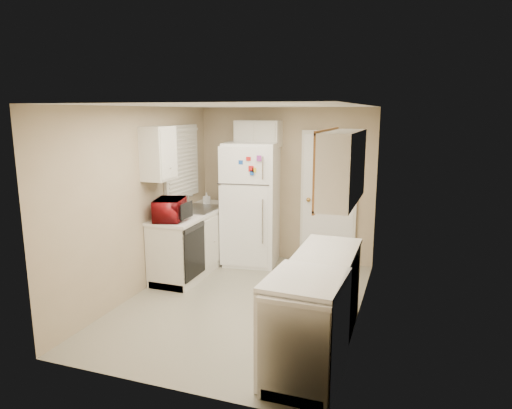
% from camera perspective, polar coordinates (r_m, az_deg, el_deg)
% --- Properties ---
extents(floor, '(3.80, 3.80, 0.00)m').
position_cam_1_polar(floor, '(5.82, -1.66, -12.12)').
color(floor, '#ABA794').
rests_on(floor, ground).
extents(ceiling, '(3.80, 3.80, 0.00)m').
position_cam_1_polar(ceiling, '(5.33, -1.81, 12.25)').
color(ceiling, white).
rests_on(ceiling, floor).
extents(wall_left, '(3.80, 3.80, 0.00)m').
position_cam_1_polar(wall_left, '(6.08, -14.15, 0.44)').
color(wall_left, tan).
rests_on(wall_left, floor).
extents(wall_right, '(3.80, 3.80, 0.00)m').
position_cam_1_polar(wall_right, '(5.13, 13.05, -1.54)').
color(wall_right, tan).
rests_on(wall_right, floor).
extents(wall_back, '(2.80, 2.80, 0.00)m').
position_cam_1_polar(wall_back, '(7.22, 3.67, 2.48)').
color(wall_back, tan).
rests_on(wall_back, floor).
extents(wall_front, '(2.80, 2.80, 0.00)m').
position_cam_1_polar(wall_front, '(3.79, -12.12, -6.11)').
color(wall_front, tan).
rests_on(wall_front, floor).
extents(left_counter, '(0.60, 1.80, 0.90)m').
position_cam_1_polar(left_counter, '(6.86, -7.61, -4.50)').
color(left_counter, silver).
rests_on(left_counter, floor).
extents(dishwasher, '(0.03, 0.58, 0.72)m').
position_cam_1_polar(dishwasher, '(6.21, -7.72, -5.83)').
color(dishwasher, black).
rests_on(dishwasher, floor).
extents(sink, '(0.54, 0.74, 0.16)m').
position_cam_1_polar(sink, '(6.89, -7.14, -0.90)').
color(sink, gray).
rests_on(sink, left_counter).
extents(microwave, '(0.59, 0.43, 0.35)m').
position_cam_1_polar(microwave, '(6.22, -10.72, -0.58)').
color(microwave, maroon).
rests_on(microwave, left_counter).
extents(soap_bottle, '(0.10, 0.10, 0.19)m').
position_cam_1_polar(soap_bottle, '(7.22, -6.20, 0.82)').
color(soap_bottle, white).
rests_on(soap_bottle, left_counter).
extents(window_blinds, '(0.10, 0.98, 1.08)m').
position_cam_1_polar(window_blinds, '(6.89, -9.24, 5.28)').
color(window_blinds, silver).
rests_on(window_blinds, wall_left).
extents(upper_cabinet_left, '(0.30, 0.45, 0.70)m').
position_cam_1_polar(upper_cabinet_left, '(6.10, -12.11, 6.27)').
color(upper_cabinet_left, silver).
rests_on(upper_cabinet_left, wall_left).
extents(refrigerator, '(0.86, 0.85, 1.88)m').
position_cam_1_polar(refrigerator, '(7.04, -0.51, 0.12)').
color(refrigerator, white).
rests_on(refrigerator, floor).
extents(cabinet_over_fridge, '(0.70, 0.30, 0.40)m').
position_cam_1_polar(cabinet_over_fridge, '(7.12, 0.28, 8.85)').
color(cabinet_over_fridge, silver).
rests_on(cabinet_over_fridge, wall_back).
extents(interior_door, '(0.86, 0.06, 2.08)m').
position_cam_1_polar(interior_door, '(7.06, 9.04, 0.67)').
color(interior_door, white).
rests_on(interior_door, floor).
extents(right_counter, '(0.60, 2.00, 0.90)m').
position_cam_1_polar(right_counter, '(4.65, 7.72, -12.47)').
color(right_counter, silver).
rests_on(right_counter, floor).
extents(stove, '(0.68, 0.82, 0.96)m').
position_cam_1_polar(stove, '(4.14, 6.09, -15.14)').
color(stove, white).
rests_on(stove, floor).
extents(upper_cabinet_right, '(0.30, 1.20, 0.70)m').
position_cam_1_polar(upper_cabinet_right, '(4.55, 10.80, 4.61)').
color(upper_cabinet_right, silver).
rests_on(upper_cabinet_right, wall_right).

